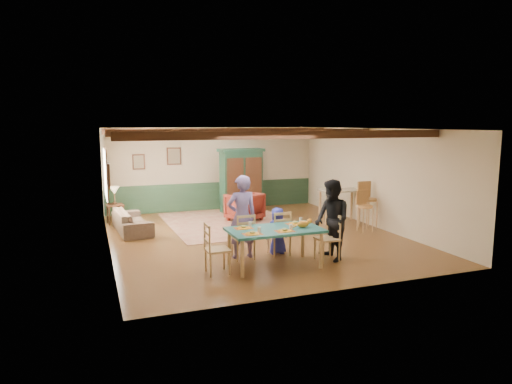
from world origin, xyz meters
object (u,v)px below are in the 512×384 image
object	(u,v)px
dining_chair_far_right	(279,233)
armchair	(244,207)
counter_table	(339,206)
person_man	(242,217)
end_table	(115,214)
person_child	(278,231)
armoire	(241,180)
dining_chair_end_left	(217,248)
dining_table	(275,248)
sofa	(132,221)
cat	(303,223)
person_woman	(332,220)
dining_chair_far_left	(243,236)
bar_stool_left	(365,211)
dining_chair_end_right	(327,238)
bar_stool_right	(368,205)
table_lamp	(114,196)

from	to	relation	value
dining_chair_far_right	armchair	xyz separation A→B (m)	(0.42, 3.58, -0.07)
counter_table	person_man	bearing A→B (deg)	-147.69
end_table	dining_chair_far_right	bearing A→B (deg)	-54.87
person_child	armoire	distance (m)	4.93
armoire	end_table	xyz separation A→B (m)	(-3.93, -0.44, -0.74)
counter_table	dining_chair_end_left	bearing A→B (deg)	-144.72
dining_table	sofa	size ratio (longest dim) A/B	0.94
person_man	armoire	bearing A→B (deg)	-108.47
dining_table	person_child	distance (m)	0.93
cat	person_woman	bearing A→B (deg)	8.13
dining_chair_far_left	bar_stool_left	size ratio (longest dim) A/B	0.90
person_woman	counter_table	bearing A→B (deg)	146.79
counter_table	sofa	bearing A→B (deg)	171.50
sofa	dining_chair_far_left	bearing A→B (deg)	-154.38
dining_chair_far_right	sofa	size ratio (longest dim) A/B	0.50
dining_chair_far_left	dining_chair_end_right	bearing A→B (deg)	155.08
dining_chair_far_right	end_table	world-z (taller)	dining_chair_far_right
dining_chair_end_right	armchair	xyz separation A→B (m)	(-0.35, 4.32, -0.07)
dining_chair_far_left	dining_chair_far_right	xyz separation A→B (m)	(0.82, 0.00, 0.00)
dining_chair_end_right	bar_stool_right	bearing A→B (deg)	131.77
person_man	counter_table	size ratio (longest dim) A/B	1.54
sofa	armchair	bearing A→B (deg)	-90.48
cat	end_table	distance (m)	6.30
person_woman	table_lamp	bearing A→B (deg)	-142.60
dining_chair_far_left	cat	xyz separation A→B (m)	(0.98, -0.84, 0.37)
armchair	sofa	world-z (taller)	armchair
end_table	counter_table	size ratio (longest dim) A/B	0.48
person_man	armchair	xyz separation A→B (m)	(1.24, 3.50, -0.47)
dining_table	armoire	world-z (taller)	armoire
person_man	sofa	distance (m)	3.84
table_lamp	bar_stool_right	world-z (taller)	bar_stool_right
dining_chair_far_right	dining_chair_end_right	distance (m)	1.07
dining_chair_end_left	sofa	xyz separation A→B (m)	(-1.21, 4.06, -0.20)
dining_chair_far_right	person_man	size ratio (longest dim) A/B	0.55
person_man	bar_stool_left	world-z (taller)	person_man
cat	end_table	world-z (taller)	cat
dining_chair_end_right	person_child	distance (m)	1.12
person_man	cat	xyz separation A→B (m)	(0.98, -0.92, -0.02)
person_child	end_table	world-z (taller)	person_child
dining_table	end_table	world-z (taller)	dining_table
sofa	table_lamp	size ratio (longest dim) A/B	3.85
dining_chair_end_left	person_woman	size ratio (longest dim) A/B	0.58
dining_table	person_man	distance (m)	1.04
dining_chair_end_right	sofa	size ratio (longest dim) A/B	0.50
armchair	cat	bearing A→B (deg)	57.46
dining_chair_far_right	person_woman	bearing A→B (deg)	139.73
dining_chair_far_right	dining_chair_end_left	world-z (taller)	same
armoire	end_table	bearing A→B (deg)	-178.90
end_table	dining_chair_end_right	bearing A→B (deg)	-53.04
dining_table	person_man	size ratio (longest dim) A/B	1.04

